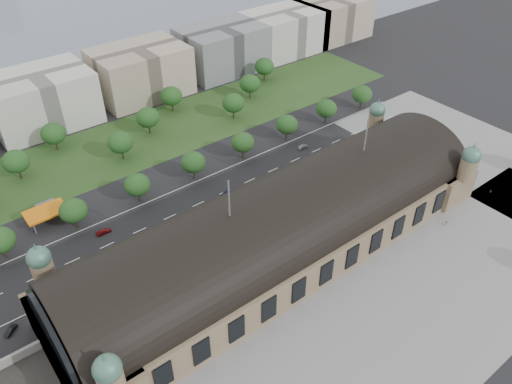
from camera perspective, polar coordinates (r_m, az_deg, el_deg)
ground at (r=165.40m, az=2.93°, el=-6.78°), size 900.00×900.00×0.00m
station at (r=158.48m, az=3.04°, el=-4.10°), size 150.00×48.40×44.30m
plaza_south at (r=152.31m, az=17.08°, el=-13.92°), size 190.00×48.00×0.12m
plaza_east at (r=233.44m, az=22.60°, el=4.61°), size 56.00×100.00×0.12m
road_slab at (r=180.91m, az=-9.82°, el=-2.84°), size 260.00×26.00×0.10m
grass_belt at (r=224.30m, az=-15.79°, el=4.84°), size 300.00×45.00×0.10m
petrol_station at (r=191.79m, az=-22.81°, el=-1.88°), size 14.00×13.00×5.05m
lake at (r=411.08m, az=-26.56°, el=17.20°), size 700.00×320.00×0.08m
office_3 at (r=249.22m, az=-23.34°, el=9.67°), size 45.00×32.00×24.00m
office_4 at (r=263.88m, az=-13.05°, el=13.24°), size 45.00×32.00×24.00m
office_5 at (r=286.63m, az=-3.88°, el=16.01°), size 45.00×32.00×24.00m
office_6 at (r=312.57m, az=3.23°, el=17.84°), size 45.00×32.00×24.00m
office_7 at (r=338.99m, az=8.65°, el=19.04°), size 45.00×32.00×24.00m
tree_row_2 at (r=177.63m, az=-27.23°, el=-4.93°), size 9.60×9.60×11.52m
tree_row_3 at (r=180.34m, az=-20.15°, el=-2.01°), size 9.60×9.60×11.52m
tree_row_4 at (r=186.13m, az=-13.43°, el=0.79°), size 9.60×9.60×11.52m
tree_row_5 at (r=194.73m, az=-7.19°, el=3.38°), size 9.60×9.60×11.52m
tree_row_6 at (r=205.78m, az=-1.53°, el=5.69°), size 9.60×9.60×11.52m
tree_row_7 at (r=218.92m, az=3.55°, el=7.70°), size 9.60×9.60×11.52m
tree_row_8 at (r=233.78m, az=8.05°, el=9.42°), size 9.60×9.60×11.52m
tree_row_9 at (r=250.08m, az=12.03°, el=10.87°), size 9.60×9.60×11.52m
tree_belt_4 at (r=213.78m, az=-25.75°, el=3.17°), size 10.40×10.40×12.48m
tree_belt_5 at (r=227.18m, az=-22.17°, el=6.20°), size 10.40×10.40×12.48m
tree_belt_6 at (r=211.84m, az=-15.24°, el=5.49°), size 10.40×10.40×12.48m
tree_belt_7 at (r=227.90m, az=-12.27°, el=8.32°), size 10.40×10.40×12.48m
tree_belt_8 at (r=244.98m, az=-9.66°, el=10.76°), size 10.40×10.40×12.48m
tree_belt_9 at (r=235.47m, az=-2.62°, el=10.13°), size 10.40×10.40×12.48m
tree_belt_10 at (r=254.31m, az=-0.71°, el=12.30°), size 10.40×10.40×12.48m
tree_belt_11 at (r=273.71m, az=0.97°, el=14.15°), size 10.40×10.40×12.48m
traffic_car_2 at (r=169.01m, az=-23.34°, el=-9.15°), size 4.79×2.43×1.30m
traffic_car_3 at (r=179.04m, az=-17.03°, el=-4.34°), size 5.31×2.27×1.53m
traffic_car_4 at (r=188.35m, az=-3.48°, el=-0.14°), size 4.88×2.48×1.59m
traffic_car_5 at (r=216.35m, az=5.41°, el=5.17°), size 4.90×1.95×1.58m
parked_car_0 at (r=158.43m, az=-26.26°, el=-14.01°), size 4.43×3.86×1.44m
parked_car_1 at (r=163.31m, az=-16.93°, el=-9.13°), size 6.21×4.39×1.57m
parked_car_2 at (r=164.24m, az=-15.45°, el=-8.47°), size 5.66×4.43×1.53m
parked_car_3 at (r=161.46m, az=-21.24°, el=-11.02°), size 4.79×3.63×1.52m
parked_car_4 at (r=165.64m, az=-13.48°, el=-7.56°), size 5.23×3.54×1.63m
parked_car_5 at (r=163.31m, az=-12.36°, el=-8.14°), size 6.44×4.63×1.63m
parked_car_6 at (r=163.43m, az=-13.99°, el=-8.41°), size 6.03×4.40×1.62m
bus_west at (r=177.09m, az=-4.64°, el=-2.56°), size 13.55×3.91×3.73m
bus_mid at (r=182.10m, az=-1.65°, el=-1.29°), size 11.17×3.36×3.07m
bus_east at (r=199.59m, az=3.98°, el=2.56°), size 12.62×3.82×3.47m
pedestrian_0 at (r=186.43m, az=20.90°, el=-3.37°), size 0.98×0.66×1.86m
pedestrian_2 at (r=208.89m, az=25.23°, el=0.07°), size 0.87×0.87×1.60m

